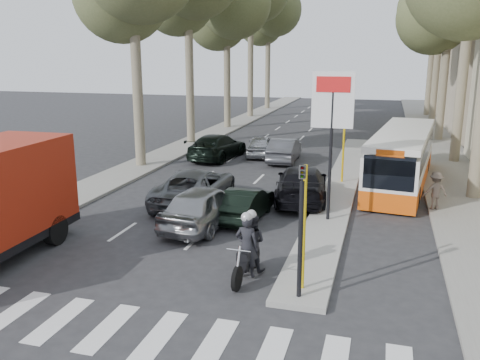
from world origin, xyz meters
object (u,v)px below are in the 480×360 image
Objects in this scene: dark_hatchback at (246,204)px; city_bus at (402,157)px; motorcycle at (249,246)px; silver_hatchback at (204,206)px.

city_bus is (5.83, 7.01, 0.81)m from dark_hatchback.
city_bus reaches higher than motorcycle.
motorcycle is at bearing 109.77° from dark_hatchback.
silver_hatchback reaches higher than dark_hatchback.
motorcycle is (2.70, -3.67, 0.11)m from silver_hatchback.
dark_hatchback is 1.61× the size of motorcycle.
silver_hatchback is at bearing -123.54° from city_bus.
dark_hatchback is at bearing 109.14° from motorcycle.
city_bus is at bearing -124.67° from silver_hatchback.
motorcycle is (-4.38, -11.93, -0.53)m from city_bus.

